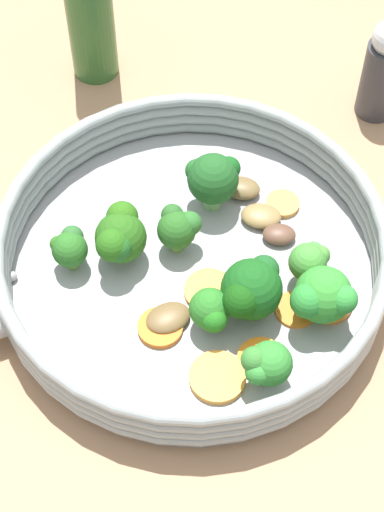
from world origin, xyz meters
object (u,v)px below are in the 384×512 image
Objects in this scene: skillet at (192,270)px; carrot_slice_7 at (283,204)px; broccoli_floret_2 at (322,297)px; mushroom_piece_1 at (168,318)px; carrot_slice_5 at (247,287)px; broccoli_floret_0 at (213,178)px; broccoli_floret_6 at (266,365)px; broccoli_floret_7 at (119,237)px; salt_shaker at (381,68)px; carrot_slice_4 at (160,327)px; carrot_slice_3 at (296,309)px; carrot_slice_2 at (209,291)px; carrot_slice_0 at (261,359)px; broccoli_floret_1 at (70,247)px; mushroom_piece_3 at (242,188)px; carrot_slice_6 at (217,377)px; broccoli_floret_5 at (212,311)px; broccoli_floret_3 at (178,228)px; carrot_slice_1 at (328,302)px; broccoli_floret_8 at (309,261)px; broccoli_floret_4 at (251,289)px; mushroom_piece_2 at (261,216)px.

carrot_slice_7 is at bearing -8.18° from skillet.
broccoli_floret_2 is 1.47× the size of mushroom_piece_1.
broccoli_floret_0 is at bearing 59.40° from carrot_slice_5.
broccoli_floret_7 is (0.01, 0.16, 0.00)m from broccoli_floret_6.
broccoli_floret_6 is 0.42× the size of salt_shaker.
carrot_slice_3 is at bearing -38.37° from carrot_slice_4.
skillet is 0.12m from broccoli_floret_2.
broccoli_floret_7 reaches higher than carrot_slice_2.
broccoli_floret_1 is (-0.04, 0.17, 0.02)m from carrot_slice_0.
broccoli_floret_1 is 0.16m from mushroom_piece_3.
broccoli_floret_1 is (-0.09, 0.16, 0.02)m from carrot_slice_3.
carrot_slice_4 is 0.65× the size of broccoli_floret_0.
broccoli_floret_7 is (-0.06, 0.14, 0.03)m from carrot_slice_3.
skillet is 7.05× the size of carrot_slice_6.
broccoli_floret_0 is 1.53× the size of mushroom_piece_1.
broccoli_floret_5 is 0.93× the size of broccoli_floret_6.
broccoli_floret_7 is at bearing 124.27° from skillet.
broccoli_floret_1 is 0.09m from broccoli_floret_3.
broccoli_floret_2 is at bearing -62.04° from broccoli_floret_1.
carrot_slice_1 is 0.13m from carrot_slice_4.
carrot_slice_6 is 1.49× the size of carrot_slice_7.
carrot_slice_2 is at bearing 44.84° from broccoli_floret_5.
carrot_slice_1 is at bearing -72.91° from broccoli_floret_3.
carrot_slice_4 is 0.84× the size of broccoli_floret_8.
broccoli_floret_3 is 0.08m from mushroom_piece_3.
broccoli_floret_7 reaches higher than broccoli_floret_3.
carrot_slice_6 is 0.82× the size of broccoli_floret_2.
broccoli_floret_2 reaches higher than carrot_slice_5.
broccoli_floret_2 is at bearing 3.45° from broccoli_floret_6.
carrot_slice_1 is at bearing -60.20° from carrot_slice_5.
broccoli_floret_6 is (-0.03, -0.08, 0.02)m from carrot_slice_2.
skillet is 7.35× the size of carrot_slice_5.
broccoli_floret_7 is 0.15m from broccoli_floret_8.
carrot_slice_4 is 0.83× the size of carrot_slice_6.
mushroom_piece_1 reaches higher than carrot_slice_0.
skillet is at bearing 106.36° from broccoli_floret_2.
broccoli_floret_1 reaches higher than carrot_slice_0.
broccoli_floret_1 is 0.93× the size of broccoli_floret_5.
broccoli_floret_2 is 0.12m from mushroom_piece_1.
broccoli_floret_0 is at bearing 73.36° from carrot_slice_3.
mushroom_piece_1 is 0.34× the size of salt_shaker.
broccoli_floret_4 is 1.36× the size of broccoli_floret_6.
broccoli_floret_7 is (-0.05, 0.09, 0.03)m from carrot_slice_5.
broccoli_floret_8 is at bearing 14.38° from carrot_slice_0.
salt_shaker is (0.32, -0.07, 0.02)m from broccoli_floret_1.
mushroom_piece_2 is (0.13, 0.01, 0.00)m from mushroom_piece_1.
broccoli_floret_6 is 0.18m from mushroom_piece_3.
skillet is at bearing 57.51° from broccoli_floret_5.
carrot_slice_4 reaches higher than skillet.
skillet is 9.10× the size of carrot_slice_3.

